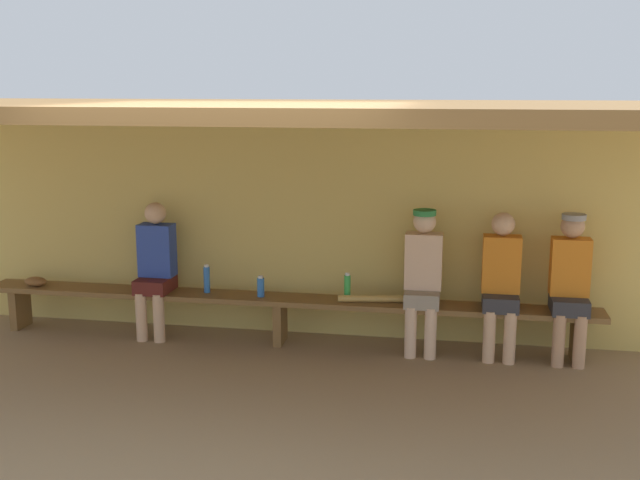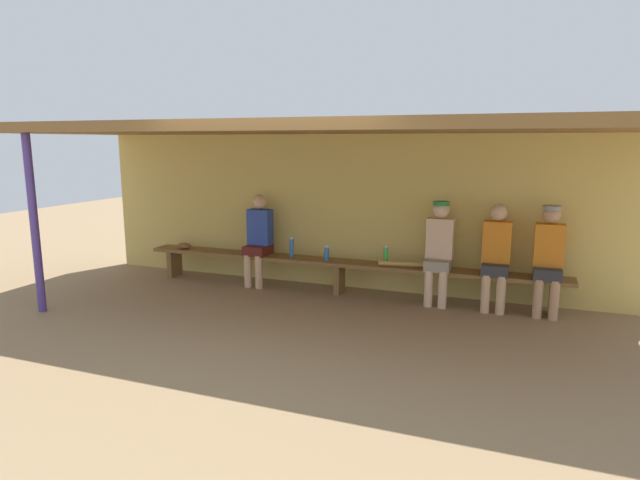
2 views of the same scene
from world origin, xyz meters
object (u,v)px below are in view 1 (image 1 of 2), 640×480
player_middle (155,264)px  water_bottle_clear (261,287)px  player_leftmost (570,280)px  water_bottle_orange (207,279)px  player_in_red (501,279)px  baseball_bat (385,299)px  player_near_post (423,274)px  water_bottle_green (347,287)px  baseball_glove_worn (36,281)px  bench (280,304)px

player_middle → water_bottle_clear: 1.08m
player_middle → player_leftmost: size_ratio=0.99×
player_middle → water_bottle_orange: 0.53m
player_in_red → baseball_bat: 1.08m
player_near_post → water_bottle_green: bearing=177.5°
water_bottle_green → baseball_bat: 0.38m
baseball_glove_worn → baseball_bat: bearing=-168.3°
water_bottle_clear → player_in_red: bearing=0.5°
player_middle → water_bottle_green: bearing=1.0°
water_bottle_orange → baseball_bat: 1.76m
player_in_red → water_bottle_green: player_in_red is taller
baseball_glove_worn → player_middle: bearing=-167.3°
water_bottle_clear → player_near_post: bearing=0.7°
water_bottle_orange → baseball_glove_worn: water_bottle_orange is taller
water_bottle_clear → baseball_glove_worn: size_ratio=0.86×
water_bottle_green → baseball_bat: size_ratio=0.29×
player_near_post → baseball_bat: bearing=-179.4°
player_middle → baseball_bat: player_middle is taller
player_leftmost → baseball_bat: 1.67m
baseball_bat → water_bottle_orange: bearing=169.9°
player_middle → player_leftmost: bearing=0.0°
player_middle → water_bottle_green: 1.91m
player_leftmost → baseball_bat: player_leftmost is taller
bench → player_middle: player_middle is taller
bench → water_bottle_orange: water_bottle_orange is taller
player_leftmost → water_bottle_orange: size_ratio=4.79×
player_near_post → water_bottle_orange: (-2.10, 0.03, -0.15)m
bench → player_in_red: player_in_red is taller
player_middle → player_leftmost: player_leftmost is taller
baseball_bat → baseball_glove_worn: bearing=171.6°
water_bottle_orange → water_bottle_green: size_ratio=1.09×
player_in_red → water_bottle_clear: size_ratio=6.48×
bench → player_leftmost: 2.69m
bench → player_near_post: player_near_post is taller
player_in_red → player_middle: 3.32m
player_near_post → water_bottle_orange: size_ratio=4.79×
player_near_post → baseball_glove_worn: (-3.89, -0.04, -0.24)m
player_leftmost → water_bottle_clear: 2.85m
bench → player_middle: size_ratio=4.49×
player_leftmost → baseball_glove_worn: player_leftmost is taller
bench → water_bottle_clear: water_bottle_clear is taller
water_bottle_green → water_bottle_clear: (-0.83, -0.05, -0.03)m
player_near_post → player_leftmost: 1.31m
baseball_bat → player_middle: bearing=171.0°
water_bottle_orange → water_bottle_green: bearing=-0.0°
player_middle → player_leftmost: (3.92, 0.00, 0.02)m
player_in_red → water_bottle_green: (-1.41, 0.03, -0.15)m
baseball_glove_worn → baseball_bat: 3.55m
player_near_post → player_middle: (-2.61, -0.00, -0.02)m
bench → player_middle: (-1.26, 0.00, 0.34)m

